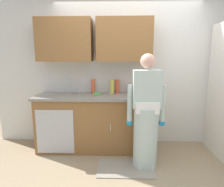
# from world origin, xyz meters

# --- Properties ---
(ground_plane) EXTENTS (9.00, 9.00, 0.00)m
(ground_plane) POSITION_xyz_m (0.00, 0.00, 0.00)
(ground_plane) COLOR #998466
(kitchen_wall_with_uppers) EXTENTS (4.80, 0.44, 2.70)m
(kitchen_wall_with_uppers) POSITION_xyz_m (-0.14, 0.99, 1.48)
(kitchen_wall_with_uppers) COLOR silver
(kitchen_wall_with_uppers) RESTS_ON ground
(counter_cabinet) EXTENTS (1.90, 0.62, 0.90)m
(counter_cabinet) POSITION_xyz_m (-0.55, 0.70, 0.45)
(counter_cabinet) COLOR brown
(counter_cabinet) RESTS_ON ground
(countertop) EXTENTS (1.96, 0.66, 0.04)m
(countertop) POSITION_xyz_m (-0.55, 0.70, 0.92)
(countertop) COLOR gray
(countertop) RESTS_ON counter_cabinet
(sink) EXTENTS (0.50, 0.36, 0.35)m
(sink) POSITION_xyz_m (-0.95, 0.71, 0.93)
(sink) COLOR #B7BABF
(sink) RESTS_ON counter_cabinet
(person_at_sink) EXTENTS (0.55, 0.34, 1.62)m
(person_at_sink) POSITION_xyz_m (0.24, 0.14, 0.69)
(person_at_sink) COLOR white
(person_at_sink) RESTS_ON ground
(floor_mat) EXTENTS (0.80, 0.50, 0.01)m
(floor_mat) POSITION_xyz_m (-0.04, 0.05, 0.01)
(floor_mat) COLOR gray
(floor_mat) RESTS_ON ground
(bottle_dish_liquid) EXTENTS (0.08, 0.08, 0.16)m
(bottle_dish_liquid) POSITION_xyz_m (0.05, 0.92, 1.02)
(bottle_dish_liquid) COLOR #E05933
(bottle_dish_liquid) RESTS_ON countertop
(bottle_cleaner_spray) EXTENTS (0.07, 0.07, 0.26)m
(bottle_cleaner_spray) POSITION_xyz_m (-0.59, 0.87, 1.07)
(bottle_cleaner_spray) COLOR #E05933
(bottle_cleaner_spray) RESTS_ON countertop
(bottle_soap) EXTENTS (0.07, 0.07, 0.24)m
(bottle_soap) POSITION_xyz_m (-0.26, 0.87, 1.06)
(bottle_soap) COLOR #D8D14C
(bottle_soap) RESTS_ON countertop
(bottle_water_short) EXTENTS (0.07, 0.07, 0.24)m
(bottle_water_short) POSITION_xyz_m (-0.17, 0.94, 1.06)
(bottle_water_short) COLOR #E05933
(bottle_water_short) RESTS_ON countertop
(bottle_water_tall) EXTENTS (0.08, 0.08, 0.22)m
(bottle_water_tall) POSITION_xyz_m (0.30, 0.93, 1.05)
(bottle_water_tall) COLOR #334CB2
(bottle_water_tall) RESTS_ON countertop
(cup_by_sink) EXTENTS (0.08, 0.08, 0.09)m
(cup_by_sink) POSITION_xyz_m (0.27, 0.59, 0.99)
(cup_by_sink) COLOR #B24C47
(cup_by_sink) RESTS_ON countertop
(knife_on_counter) EXTENTS (0.24, 0.03, 0.01)m
(knife_on_counter) POSITION_xyz_m (-1.45, 0.83, 0.94)
(knife_on_counter) COLOR silver
(knife_on_counter) RESTS_ON countertop
(sponge) EXTENTS (0.11, 0.07, 0.03)m
(sponge) POSITION_xyz_m (-0.51, 0.76, 0.96)
(sponge) COLOR #4CBF4C
(sponge) RESTS_ON countertop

